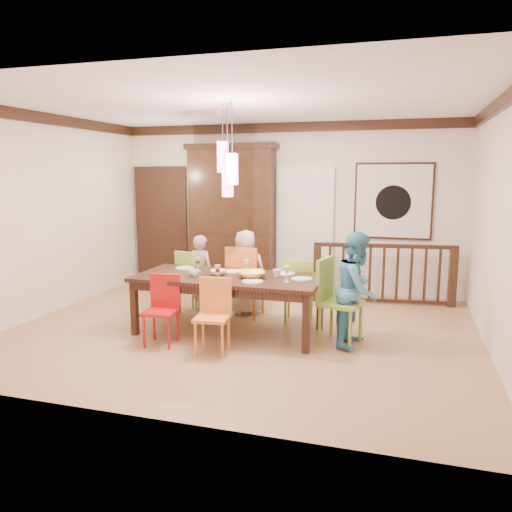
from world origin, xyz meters
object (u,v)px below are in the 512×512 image
(person_end_right, at_px, (357,289))
(person_far_mid, at_px, (246,272))
(chair_end_right, at_px, (341,296))
(person_far_left, at_px, (201,273))
(balustrade, at_px, (383,273))
(china_hutch, at_px, (232,217))
(dining_table, at_px, (229,281))
(chair_far_left, at_px, (196,277))

(person_end_right, bearing_deg, person_far_mid, 71.44)
(chair_end_right, relative_size, person_far_left, 0.90)
(chair_end_right, height_order, person_far_mid, person_far_mid)
(chair_end_right, bearing_deg, balustrade, 2.31)
(balustrade, bearing_deg, china_hutch, 165.90)
(dining_table, distance_m, balustrade, 2.78)
(chair_far_left, bearing_deg, person_far_left, -94.02)
(dining_table, bearing_deg, chair_end_right, -0.74)
(dining_table, relative_size, chair_end_right, 2.30)
(balustrade, xyz_separation_m, person_end_right, (-0.22, -2.08, 0.19))
(china_hutch, bearing_deg, person_far_mid, -63.87)
(china_hutch, distance_m, person_far_left, 1.71)
(balustrade, height_order, person_far_left, person_far_left)
(chair_end_right, height_order, china_hutch, china_hutch)
(dining_table, height_order, china_hutch, china_hutch)
(person_far_mid, bearing_deg, dining_table, 78.05)
(china_hutch, bearing_deg, chair_far_left, -89.22)
(china_hutch, bearing_deg, person_end_right, -44.90)
(china_hutch, height_order, balustrade, china_hutch)
(person_far_left, bearing_deg, person_end_right, 172.91)
(dining_table, height_order, person_far_mid, person_far_mid)
(person_far_mid, bearing_deg, person_far_left, -11.20)
(dining_table, bearing_deg, person_far_left, 131.80)
(chair_far_left, xyz_separation_m, china_hutch, (-0.02, 1.69, 0.74))
(chair_far_left, bearing_deg, china_hutch, -79.28)
(dining_table, height_order, chair_far_left, chair_far_left)
(balustrade, bearing_deg, person_end_right, -102.60)
(chair_end_right, bearing_deg, person_end_right, -73.49)
(chair_end_right, distance_m, balustrade, 2.13)
(chair_end_right, relative_size, person_far_mid, 0.84)
(person_far_left, bearing_deg, china_hutch, -75.04)
(person_far_left, relative_size, person_far_mid, 0.93)
(china_hutch, relative_size, person_far_left, 2.22)
(person_far_mid, bearing_deg, balustrade, -164.56)
(dining_table, height_order, person_end_right, person_end_right)
(person_far_mid, bearing_deg, china_hutch, -79.67)
(person_far_mid, bearing_deg, chair_far_left, -1.10)
(person_far_mid, height_order, person_end_right, person_end_right)
(balustrade, height_order, person_end_right, person_end_right)
(balustrade, distance_m, person_end_right, 2.10)
(chair_far_left, xyz_separation_m, chair_end_right, (2.22, -0.74, 0.05))
(dining_table, relative_size, china_hutch, 0.94)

